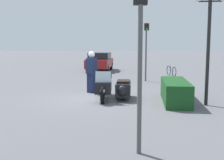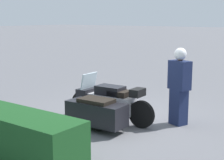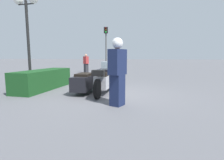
# 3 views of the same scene
# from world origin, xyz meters

# --- Properties ---
(ground_plane) EXTENTS (160.00, 160.00, 0.00)m
(ground_plane) POSITION_xyz_m (0.00, 0.00, 0.00)
(ground_plane) COLOR slate
(police_motorcycle) EXTENTS (2.40, 1.30, 1.15)m
(police_motorcycle) POSITION_xyz_m (0.13, 0.60, 0.47)
(police_motorcycle) COLOR black
(police_motorcycle) RESTS_ON ground
(officer_rider) EXTENTS (0.58, 0.46, 1.84)m
(officer_rider) POSITION_xyz_m (-1.35, -0.57, 0.97)
(officer_rider) COLOR #192347
(officer_rider) RESTS_ON ground
(hedge_bush_curbside) EXTENTS (2.94, 0.89, 0.80)m
(hedge_bush_curbside) POSITION_xyz_m (0.33, 2.90, 0.40)
(hedge_bush_curbside) COLOR #19471E
(hedge_bush_curbside) RESTS_ON ground
(twin_lamp_post) EXTENTS (0.40, 1.15, 3.98)m
(twin_lamp_post) POSITION_xyz_m (0.83, 3.93, 3.21)
(twin_lamp_post) COLOR black
(twin_lamp_post) RESTS_ON ground
(traffic_light_near) EXTENTS (0.22, 0.28, 3.27)m
(traffic_light_near) POSITION_xyz_m (5.48, 1.65, 2.16)
(traffic_light_near) COLOR #4C4C4C
(traffic_light_near) RESTS_ON ground
(traffic_light_far) EXTENTS (0.22, 0.29, 3.32)m
(traffic_light_far) POSITION_xyz_m (-5.47, 1.85, 2.19)
(traffic_light_far) COLOR #4C4C4C
(traffic_light_far) RESTS_ON ground
(parked_car_background) EXTENTS (4.04, 1.76, 1.48)m
(parked_car_background) POSITION_xyz_m (-11.59, -1.82, 0.77)
(parked_car_background) COLOR maroon
(parked_car_background) RESTS_ON ground
(bicycle_parked) EXTENTS (1.63, 0.50, 0.73)m
(bicycle_parked) POSITION_xyz_m (-8.45, 3.59, 0.33)
(bicycle_parked) COLOR black
(bicycle_parked) RESTS_ON ground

